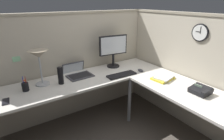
% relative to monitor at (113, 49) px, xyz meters
% --- Properties ---
extents(ground_plane, '(6.80, 6.80, 0.00)m').
position_rel_monitor_xyz_m(ground_plane, '(-0.19, -0.64, -1.02)').
color(ground_plane, '#4C443D').
extents(cubicle_wall_back, '(2.57, 0.12, 1.58)m').
position_rel_monitor_xyz_m(cubicle_wall_back, '(-0.56, 0.23, -0.23)').
color(cubicle_wall_back, '#B7AD99').
rests_on(cubicle_wall_back, ground).
extents(cubicle_wall_right, '(0.12, 2.37, 1.58)m').
position_rel_monitor_xyz_m(cubicle_wall_right, '(0.68, -0.90, -0.23)').
color(cubicle_wall_right, '#B7AD99').
rests_on(cubicle_wall_right, ground).
extents(desk, '(2.35, 2.15, 0.73)m').
position_rel_monitor_xyz_m(desk, '(-0.34, -0.69, -0.39)').
color(desk, beige).
rests_on(desk, ground).
extents(monitor, '(0.46, 0.20, 0.50)m').
position_rel_monitor_xyz_m(monitor, '(0.00, 0.00, 0.00)').
color(monitor, black).
rests_on(monitor, desk).
extents(laptop, '(0.36, 0.39, 0.22)m').
position_rel_monitor_xyz_m(laptop, '(-0.62, 0.01, -0.27)').
color(laptop, '#38383D').
rests_on(laptop, desk).
extents(keyboard, '(0.43, 0.16, 0.02)m').
position_rel_monitor_xyz_m(keyboard, '(-0.11, -0.38, -0.28)').
color(keyboard, black).
rests_on(keyboard, desk).
extents(computer_mouse, '(0.06, 0.10, 0.03)m').
position_rel_monitor_xyz_m(computer_mouse, '(0.22, -0.40, -0.28)').
color(computer_mouse, '#38383D').
rests_on(computer_mouse, desk).
extents(desk_lamp_dome, '(0.24, 0.24, 0.44)m').
position_rel_monitor_xyz_m(desk_lamp_dome, '(-1.11, -0.06, 0.07)').
color(desk_lamp_dome, '#B7BABF').
rests_on(desk_lamp_dome, desk).
extents(pen_cup, '(0.08, 0.08, 0.18)m').
position_rel_monitor_xyz_m(pen_cup, '(-1.32, -0.13, -0.24)').
color(pen_cup, black).
rests_on(pen_cup, desk).
extents(cell_phone, '(0.08, 0.15, 0.01)m').
position_rel_monitor_xyz_m(cell_phone, '(-1.55, -0.29, -0.29)').
color(cell_phone, black).
rests_on(cell_phone, desk).
extents(thermos_flask, '(0.07, 0.07, 0.22)m').
position_rel_monitor_xyz_m(thermos_flask, '(-0.91, -0.17, -0.18)').
color(thermos_flask, black).
rests_on(thermos_flask, desk).
extents(office_phone, '(0.19, 0.21, 0.11)m').
position_rel_monitor_xyz_m(office_phone, '(0.32, -1.30, -0.26)').
color(office_phone, black).
rests_on(office_phone, desk).
extents(book_stack, '(0.32, 0.25, 0.04)m').
position_rel_monitor_xyz_m(book_stack, '(0.28, -0.79, -0.27)').
color(book_stack, yellow).
rests_on(book_stack, desk).
extents(wall_clock, '(0.04, 0.22, 0.22)m').
position_rel_monitor_xyz_m(wall_clock, '(0.62, -1.00, 0.33)').
color(wall_clock, black).
extents(pinned_note_leftmost, '(0.09, 0.00, 0.07)m').
position_rel_monitor_xyz_m(pinned_note_leftmost, '(-1.33, 0.18, 0.02)').
color(pinned_note_leftmost, '#8CCC99').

